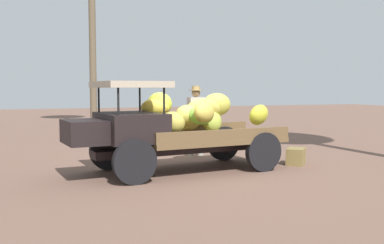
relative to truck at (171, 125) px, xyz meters
name	(u,v)px	position (x,y,z in m)	size (l,w,h in m)	color
ground_plane	(177,169)	(-0.20, -0.24, -0.96)	(60.00, 60.00, 0.00)	brown
truck	(171,125)	(0.00, 0.00, 0.00)	(4.58, 2.17, 1.85)	black
farmer	(196,116)	(-1.24, -1.81, 0.06)	(0.52, 0.47, 1.78)	#B4B4A1
wooden_crate	(296,156)	(-2.89, 0.18, -0.77)	(0.50, 0.37, 0.37)	olive
loose_banana_bunch	(182,147)	(-1.13, -2.55, -0.81)	(0.58, 0.40, 0.29)	#B3D034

